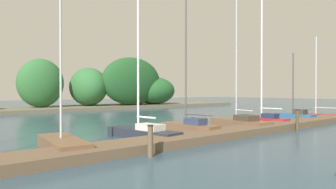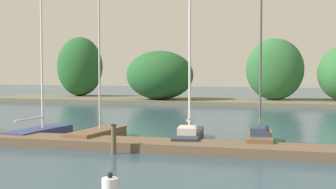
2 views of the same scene
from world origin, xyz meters
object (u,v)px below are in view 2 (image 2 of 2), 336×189
at_px(sailboat_2, 99,132).
at_px(mooring_piling_1, 114,139).
at_px(sailboat_3, 189,133).
at_px(sailboat_4, 260,136).
at_px(sailboat_1, 41,130).
at_px(channel_buoy_0, 110,187).

height_order(sailboat_2, mooring_piling_1, sailboat_2).
bearing_deg(mooring_piling_1, sailboat_3, 59.95).
relative_size(sailboat_3, sailboat_4, 1.05).
bearing_deg(sailboat_4, sailboat_1, 86.79).
height_order(sailboat_3, mooring_piling_1, sailboat_3).
relative_size(sailboat_1, sailboat_2, 0.83).
distance_m(sailboat_3, mooring_piling_1, 4.07).
bearing_deg(channel_buoy_0, mooring_piling_1, 111.56).
bearing_deg(sailboat_4, sailboat_2, 89.30).
bearing_deg(sailboat_1, channel_buoy_0, -135.81).
xyz_separation_m(sailboat_1, sailboat_3, (7.00, 0.27, 0.09)).
xyz_separation_m(sailboat_2, sailboat_3, (3.98, 0.52, 0.04)).
relative_size(sailboat_4, channel_buoy_0, 12.27).
xyz_separation_m(sailboat_4, mooring_piling_1, (-5.04, -3.42, 0.17)).
height_order(sailboat_1, sailboat_3, sailboat_3).
xyz_separation_m(sailboat_1, mooring_piling_1, (4.97, -3.26, 0.26)).
distance_m(sailboat_1, sailboat_2, 3.03).
bearing_deg(channel_buoy_0, sailboat_2, 115.92).
bearing_deg(sailboat_3, channel_buoy_0, 172.44).
relative_size(sailboat_1, sailboat_3, 0.87).
bearing_deg(mooring_piling_1, sailboat_2, 122.96).
bearing_deg(sailboat_4, mooring_piling_1, 120.01).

